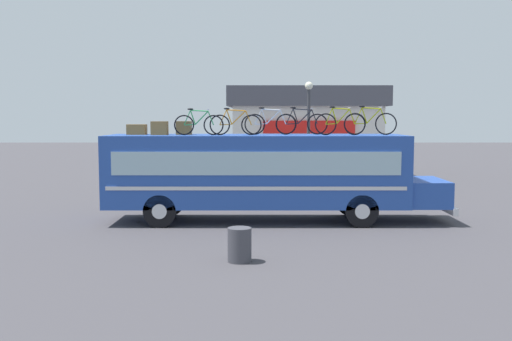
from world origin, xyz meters
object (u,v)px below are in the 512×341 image
object	(u,v)px
street_lamp	(311,125)
rooftop_bicycle_1	(202,124)
luggage_bag_2	(163,128)
bus	(266,172)
rooftop_bicycle_4	(305,123)
rooftop_bicycle_6	(373,123)
rooftop_bicycle_3	(273,123)
luggage_bag_3	(187,128)
trash_bin	(242,245)
rooftop_bicycle_2	(238,124)
luggage_bag_1	(140,129)
rooftop_bicycle_5	(343,123)

from	to	relation	value
street_lamp	rooftop_bicycle_1	bearing A→B (deg)	-123.11
luggage_bag_2	street_lamp	distance (m)	8.27
bus	rooftop_bicycle_4	bearing A→B (deg)	15.83
bus	luggage_bag_2	bearing A→B (deg)	179.76
rooftop_bicycle_6	street_lamp	bearing A→B (deg)	103.94
bus	rooftop_bicycle_3	world-z (taller)	rooftop_bicycle_3
luggage_bag_3	trash_bin	world-z (taller)	luggage_bag_3
rooftop_bicycle_1	rooftop_bicycle_6	size ratio (longest dim) A/B	0.92
rooftop_bicycle_1	rooftop_bicycle_2	distance (m)	1.21
luggage_bag_1	rooftop_bicycle_4	world-z (taller)	rooftop_bicycle_4
luggage_bag_3	rooftop_bicycle_6	size ratio (longest dim) A/B	0.28
rooftop_bicycle_5	rooftop_bicycle_6	world-z (taller)	rooftop_bicycle_6
rooftop_bicycle_3	street_lamp	world-z (taller)	street_lamp
rooftop_bicycle_2	street_lamp	xyz separation A→B (m)	(2.99, 6.42, -0.13)
street_lamp	rooftop_bicycle_5	bearing A→B (deg)	-85.83
rooftop_bicycle_5	luggage_bag_2	bearing A→B (deg)	177.31
luggage_bag_1	luggage_bag_3	distance (m)	1.60
rooftop_bicycle_3	rooftop_bicycle_6	size ratio (longest dim) A/B	0.99
luggage_bag_1	bus	bearing A→B (deg)	-3.65
luggage_bag_3	bus	bearing A→B (deg)	-6.45
luggage_bag_3	rooftop_bicycle_4	bearing A→B (deg)	0.88
bus	street_lamp	xyz separation A→B (m)	(2.05, 6.15, 1.49)
bus	trash_bin	distance (m)	5.78
luggage_bag_3	trash_bin	distance (m)	6.83
rooftop_bicycle_3	rooftop_bicycle_4	world-z (taller)	rooftop_bicycle_4
rooftop_bicycle_1	rooftop_bicycle_6	xyz separation A→B (m)	(5.73, 0.31, 0.03)
luggage_bag_2	rooftop_bicycle_2	xyz separation A→B (m)	(2.56, -0.29, 0.15)
bus	rooftop_bicycle_4	distance (m)	2.12
bus	luggage_bag_3	distance (m)	3.10
luggage_bag_1	rooftop_bicycle_4	size ratio (longest dim) A/B	0.36
luggage_bag_3	trash_bin	size ratio (longest dim) A/B	0.60
luggage_bag_1	rooftop_bicycle_5	xyz separation A→B (m)	(6.83, -0.54, 0.22)
luggage_bag_1	rooftop_bicycle_2	world-z (taller)	rooftop_bicycle_2
bus	street_lamp	distance (m)	6.65
rooftop_bicycle_4	rooftop_bicycle_5	world-z (taller)	rooftop_bicycle_5
trash_bin	luggage_bag_1	bearing A→B (deg)	121.84
rooftop_bicycle_1	rooftop_bicycle_4	xyz separation A→B (m)	(3.45, 0.67, 0.02)
rooftop_bicycle_5	luggage_bag_3	bearing A→B (deg)	173.74
rooftop_bicycle_5	street_lamp	world-z (taller)	street_lamp
street_lamp	rooftop_bicycle_2	bearing A→B (deg)	-115.00
luggage_bag_3	luggage_bag_1	bearing A→B (deg)	-178.87
rooftop_bicycle_1	luggage_bag_2	bearing A→B (deg)	166.75
luggage_bag_1	rooftop_bicycle_4	xyz separation A→B (m)	(5.61, 0.09, 0.22)
rooftop_bicycle_3	rooftop_bicycle_5	world-z (taller)	rooftop_bicycle_5
rooftop_bicycle_3	street_lamp	bearing A→B (deg)	72.69
rooftop_bicycle_4	rooftop_bicycle_6	distance (m)	2.30
rooftop_bicycle_3	rooftop_bicycle_6	world-z (taller)	rooftop_bicycle_6
bus	rooftop_bicycle_1	distance (m)	2.70
rooftop_bicycle_1	rooftop_bicycle_6	world-z (taller)	rooftop_bicycle_6
street_lamp	bus	bearing A→B (deg)	-108.48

